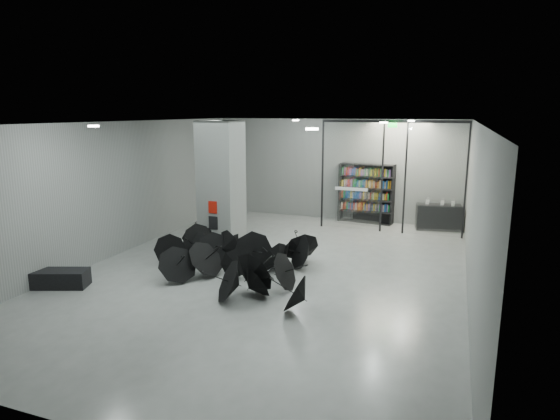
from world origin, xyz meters
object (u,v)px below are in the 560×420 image
(column, at_px, (221,184))
(shop_counter, at_px, (438,217))
(bench, at_px, (60,278))
(umbrella_cluster, at_px, (237,263))
(bookshelf, at_px, (366,193))

(column, height_order, shop_counter, column)
(bench, distance_m, shop_counter, 12.72)
(column, height_order, umbrella_cluster, column)
(shop_counter, height_order, umbrella_cluster, umbrella_cluster)
(bench, relative_size, umbrella_cluster, 0.24)
(column, bearing_deg, bench, -112.22)
(column, height_order, bench, column)
(bench, xyz_separation_m, bookshelf, (5.84, 9.65, 0.94))
(column, xyz_separation_m, bench, (-2.00, -4.90, -1.79))
(bench, xyz_separation_m, shop_counter, (8.56, 9.40, 0.26))
(bench, xyz_separation_m, umbrella_cluster, (3.72, 2.40, 0.09))
(bench, relative_size, shop_counter, 0.85)
(bench, distance_m, umbrella_cluster, 4.43)
(bookshelf, bearing_deg, umbrella_cluster, -97.97)
(shop_counter, relative_size, umbrella_cluster, 0.28)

